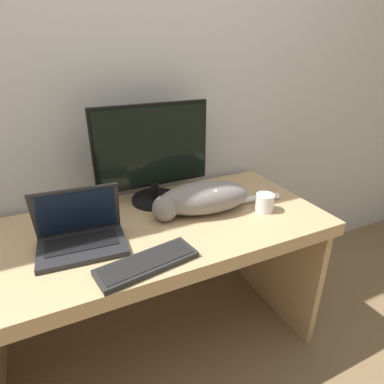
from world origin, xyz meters
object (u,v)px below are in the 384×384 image
at_px(laptop, 81,235).
at_px(external_keyboard, 147,263).
at_px(monitor, 153,155).
at_px(cat, 202,198).
at_px(coffee_mug, 265,203).

relative_size(laptop, external_keyboard, 0.90).
height_order(monitor, external_keyboard, monitor).
xyz_separation_m(monitor, external_keyboard, (-0.19, -0.46, -0.22)).
xyz_separation_m(laptop, cat, (0.52, 0.04, 0.03)).
bearing_deg(monitor, external_keyboard, -112.77).
distance_m(laptop, external_keyboard, 0.29).
xyz_separation_m(laptop, coffee_mug, (0.78, -0.07, -0.01)).
height_order(monitor, laptop, monitor).
relative_size(monitor, coffee_mug, 6.54).
distance_m(external_keyboard, cat, 0.43).
xyz_separation_m(laptop, external_keyboard, (0.18, -0.22, -0.03)).
xyz_separation_m(monitor, laptop, (-0.37, -0.24, -0.18)).
height_order(cat, coffee_mug, cat).
bearing_deg(cat, external_keyboard, -133.35).
bearing_deg(laptop, cat, 8.74).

